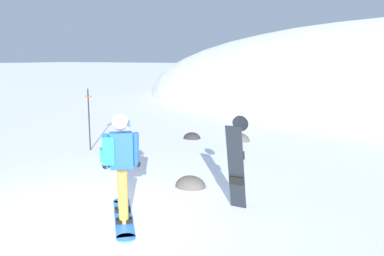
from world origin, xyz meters
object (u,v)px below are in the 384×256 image
Objects in this scene: rock_mid at (192,139)px; spare_snowboard at (237,163)px; snowboarder_main at (120,164)px; rock_dark at (190,187)px; piste_marker_near at (89,114)px; rock_small at (238,141)px.

spare_snowboard is at bearing -55.18° from rock_mid.
snowboarder_main is 1.05× the size of spare_snowboard.
rock_dark is at bearing 83.14° from snowboarder_main.
spare_snowboard is 5.79m from piste_marker_near.
snowboarder_main is 0.97× the size of piste_marker_near.
spare_snowboard is 2.22× the size of rock_small.
rock_small reaches higher than rock_dark.
piste_marker_near is (-3.80, 3.53, 0.10)m from snowboarder_main.
rock_small is at bearing 94.95° from snowboarder_main.
piste_marker_near is 2.78× the size of rock_dark.
piste_marker_near is 2.42× the size of rock_small.
rock_mid is (-2.26, 4.35, 0.00)m from rock_dark.
rock_mid is at bearing 107.78° from snowboarder_main.
piste_marker_near is 4.61m from rock_small.
snowboarder_main is 6.75m from rock_small.
rock_small is at bearing 111.00° from spare_snowboard.
snowboarder_main is 2.69× the size of rock_dark.
rock_mid is at bearing 57.38° from piste_marker_near.
spare_snowboard reaches higher than rock_dark.
snowboarder_main is 6.69m from rock_mid.
spare_snowboard reaches higher than rock_small.
piste_marker_near is 3.11× the size of rock_mid.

